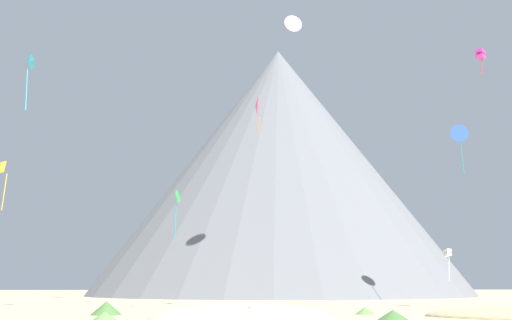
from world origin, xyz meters
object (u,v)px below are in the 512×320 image
bush_ridge_crest (215,311)px  kite_violet_high (293,24)px  bush_far_right (105,317)px  kite_green_low (177,198)px  bush_low_patch (393,316)px  kite_rainbow_mid (257,106)px  bush_far_left (249,315)px  kite_magenta_high (480,54)px  kite_blue_mid (459,134)px  bush_mid_center (106,308)px  bush_near_left (365,311)px  rock_massif (285,180)px  kite_cyan_mid (30,63)px  kite_gold_low (3,176)px  kite_white_low (448,254)px

bush_ridge_crest → kite_violet_high: (11.30, 30.78, 36.71)m
bush_far_right → kite_violet_high: 58.63m
bush_ridge_crest → kite_green_low: (-3.48, 10.79, 10.53)m
bush_low_patch → bush_ridge_crest: (-11.11, 12.78, -0.18)m
bush_low_patch → kite_rainbow_mid: bearing=104.3°
bush_far_left → kite_green_low: bearing=102.1°
kite_magenta_high → bush_low_patch: bearing=-74.3°
kite_violet_high → kite_blue_mid: (21.89, -1.35, -15.02)m
kite_rainbow_mid → bush_mid_center: bearing=-36.0°
kite_violet_high → kite_blue_mid: 26.58m
bush_far_right → kite_rainbow_mid: size_ratio=0.47×
bush_near_left → bush_low_patch: bearing=-94.8°
bush_far_right → kite_magenta_high: bearing=35.1°
bush_far_right → kite_rainbow_mid: bearing=62.6°
bush_mid_center → kite_blue_mid: size_ratio=0.38×
rock_massif → kite_cyan_mid: rock_massif is taller
bush_mid_center → rock_massif: (25.58, 81.13, 22.27)m
rock_massif → kite_blue_mid: bearing=-72.3°
bush_mid_center → kite_cyan_mid: size_ratio=0.50×
kite_cyan_mid → kite_green_low: bearing=92.1°
kite_cyan_mid → kite_gold_low: bearing=-167.0°
kite_violet_high → kite_cyan_mid: bearing=36.4°
bush_ridge_crest → kite_violet_high: kite_violet_high is taller
bush_far_left → rock_massif: 97.36m
bush_near_left → bush_mid_center: (-20.69, 0.89, 0.24)m
kite_cyan_mid → kite_rainbow_mid: size_ratio=1.23×
bush_mid_center → kite_blue_mid: 55.85m
bush_far_left → kite_white_low: size_ratio=0.55×
bush_ridge_crest → kite_white_low: size_ratio=0.30×
rock_massif → kite_blue_mid: (16.25, -50.91, -0.90)m
bush_mid_center → kite_green_low: 16.27m
rock_massif → kite_rainbow_mid: size_ratio=23.28×
bush_near_left → kite_gold_low: kite_gold_low is taller
bush_mid_center → kite_violet_high: (19.94, 31.57, 36.39)m
kite_green_low → kite_rainbow_mid: kite_rainbow_mid is taller
kite_blue_mid → bush_mid_center: bearing=43.7°
bush_far_right → kite_magenta_high: kite_magenta_high is taller
kite_green_low → kite_white_low: kite_green_low is taller
kite_magenta_high → kite_white_low: kite_magenta_high is taller
bush_far_left → kite_cyan_mid: (-17.99, 15.26, 20.87)m
bush_near_left → kite_magenta_high: (18.72, 17.69, 28.02)m
bush_far_right → bush_mid_center: 10.24m
kite_gold_low → kite_white_low: kite_gold_low is taller
kite_magenta_high → kite_cyan_mid: bearing=-113.4°
bush_ridge_crest → rock_massif: bearing=78.1°
bush_far_left → kite_violet_high: 57.90m
kite_magenta_high → bush_far_right: bearing=-94.8°
bush_low_patch → kite_rainbow_mid: size_ratio=0.61×
rock_massif → kite_magenta_high: bearing=-77.9°
bush_mid_center → kite_gold_low: kite_gold_low is taller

